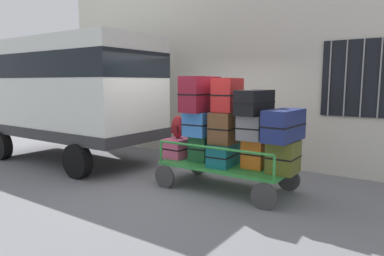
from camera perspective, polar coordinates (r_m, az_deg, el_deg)
ground_plane at (r=6.68m, az=0.79°, el=-9.18°), size 40.00×40.00×0.00m
building_wall at (r=8.37m, az=9.62°, el=11.42°), size 12.00×0.38×5.00m
van at (r=8.94m, az=-19.71°, el=6.26°), size 4.72×2.08×2.92m
luggage_cart at (r=6.28m, az=5.62°, el=-6.71°), size 2.35×1.18×0.46m
cart_railing at (r=6.19m, az=5.67°, el=-2.98°), size 2.23×1.04×0.40m
suitcase_left_bottom at (r=6.80m, az=-2.06°, el=-3.25°), size 0.45×0.64×0.38m
suitcase_midleft_bottom at (r=6.50m, az=1.73°, el=-3.28°), size 0.39×0.50×0.48m
suitcase_midleft_middle at (r=6.43m, az=1.77°, el=0.80°), size 0.47×0.77×0.45m
suitcase_midleft_top at (r=6.33m, az=1.42°, el=5.66°), size 0.43×0.96×0.65m
suitcase_center_bottom at (r=6.22m, az=5.66°, el=-4.24°), size 0.46×0.90×0.39m
suitcase_center_middle at (r=6.11m, az=5.55°, el=0.06°), size 0.43×0.64×0.56m
suitcase_center_top at (r=6.11m, az=5.91°, el=5.48°), size 0.42×0.65×0.59m
suitcase_midright_bottom at (r=6.00m, az=10.23°, el=-4.18°), size 0.38×0.32×0.51m
suitcase_midright_middle at (r=5.88m, az=10.15°, el=0.13°), size 0.44×0.62×0.41m
suitcase_midright_top at (r=5.87m, az=10.35°, el=4.19°), size 0.42×0.83×0.42m
suitcase_right_bottom at (r=5.78m, az=14.90°, el=-4.64°), size 0.44×0.52×0.54m
suitcase_right_middle at (r=5.67m, az=14.99°, el=0.46°), size 0.45×0.92×0.51m
backpack at (r=6.75m, az=-2.39°, el=0.18°), size 0.27×0.22×0.44m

